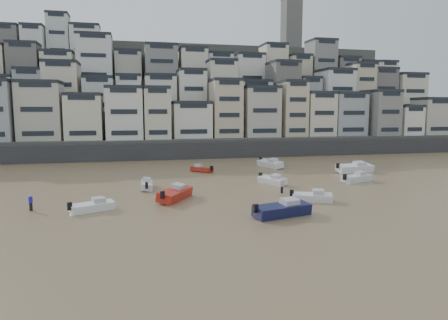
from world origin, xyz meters
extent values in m
plane|color=#8F6F4D|center=(0.00, 0.00, 0.00)|extent=(400.00, 400.00, 0.00)
cube|color=#38383A|center=(10.00, 65.00, 1.75)|extent=(140.00, 3.00, 3.50)
cube|color=#4C4C47|center=(15.00, 72.00, 2.00)|extent=(140.00, 14.00, 4.00)
cube|color=#4C4C47|center=(15.00, 84.00, 5.00)|extent=(140.00, 14.00, 10.00)
cube|color=#4C4C47|center=(15.00, 96.00, 9.00)|extent=(140.00, 14.00, 18.00)
cube|color=#4C4C47|center=(15.00, 108.00, 13.00)|extent=(140.00, 16.00, 26.00)
cube|color=#4C4C47|center=(15.00, 122.00, 16.00)|extent=(140.00, 18.00, 32.00)
cube|color=#66635E|center=(55.00, 120.00, 41.00)|extent=(6.00, 6.00, 18.00)
camera|label=1|loc=(-2.02, -19.71, 10.42)|focal=32.00mm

